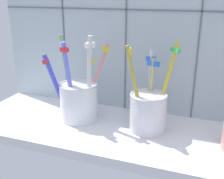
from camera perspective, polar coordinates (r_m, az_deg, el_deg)
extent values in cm
cube|color=silver|center=(60.50, -0.55, -8.58)|extent=(64.00, 22.00, 2.00)
cube|color=#B2C1CC|center=(65.09, 3.20, 13.34)|extent=(64.00, 2.00, 45.00)
cube|color=slate|center=(70.41, -9.99, 13.55)|extent=(0.30, 0.20, 45.00)
cube|color=slate|center=(64.04, 2.90, 13.24)|extent=(0.30, 0.20, 45.00)
cube|color=slate|center=(61.29, 17.67, 12.08)|extent=(0.30, 0.20, 45.00)
cube|color=slate|center=(63.77, 2.95, 16.09)|extent=(64.00, 0.20, 0.30)
cylinder|color=white|center=(62.64, -6.80, -2.55)|extent=(8.36, 8.36, 8.20)
torus|color=silver|center=(61.22, -6.96, 1.01)|extent=(8.44, 8.44, 0.50)
cylinder|color=#6E73F6|center=(60.00, -8.73, 1.50)|extent=(1.93, 3.29, 17.63)
cube|color=#E5333F|center=(57.61, -9.77, 8.12)|extent=(2.10, 1.58, 1.06)
cylinder|color=#474DE4|center=(62.90, -11.27, 0.57)|extent=(5.90, 1.73, 14.47)
cube|color=#E5333F|center=(62.09, -13.23, 5.76)|extent=(1.13, 2.04, 1.06)
cylinder|color=#99B9E7|center=(62.77, -5.01, 0.89)|extent=(2.10, 3.55, 14.36)
cube|color=yellow|center=(61.90, -4.42, 5.97)|extent=(2.02, 1.58, 1.12)
cylinder|color=#7BB37A|center=(61.05, -8.96, 2.37)|extent=(3.12, 1.89, 18.76)
cube|color=white|center=(59.46, -10.11, 9.03)|extent=(1.52, 2.08, 1.19)
cylinder|color=pink|center=(62.35, -3.41, 1.83)|extent=(5.77, 4.33, 16.59)
cube|color=yellow|center=(61.08, -1.30, 8.32)|extent=(2.32, 2.64, 1.28)
cylinder|color=silver|center=(59.09, -4.71, 2.01)|extent=(2.59, 1.96, 18.83)
cube|color=white|center=(56.87, -4.57, 9.04)|extent=(1.73, 2.26, 1.18)
cylinder|color=silver|center=(57.80, 7.39, -4.75)|extent=(7.49, 7.49, 7.79)
torus|color=silver|center=(56.32, 7.56, -1.14)|extent=(7.62, 7.62, 0.50)
cylinder|color=silver|center=(60.17, 7.81, 0.49)|extent=(2.26, 5.77, 15.57)
cube|color=blue|center=(60.29, 7.99, 6.30)|extent=(2.33, 1.39, 1.04)
cylinder|color=gold|center=(57.52, 10.90, 0.76)|extent=(4.40, 4.31, 18.08)
cube|color=green|center=(56.69, 12.87, 7.93)|extent=(2.40, 2.43, 1.02)
cylinder|color=#C3B982|center=(58.95, 7.86, -0.53)|extent=(1.55, 2.81, 14.24)
cube|color=blue|center=(57.80, 8.47, 5.29)|extent=(2.71, 1.50, 1.12)
cylinder|color=#B4A142|center=(55.18, 5.05, 0.10)|extent=(4.47, 2.44, 17.79)
cube|color=yellow|center=(52.94, 3.60, 7.88)|extent=(1.75, 2.70, 1.16)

